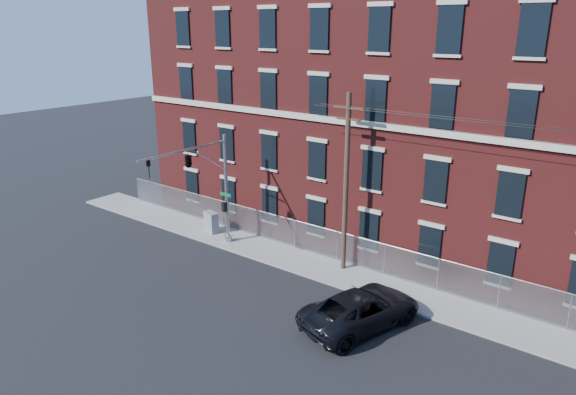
% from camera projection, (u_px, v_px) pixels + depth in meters
% --- Properties ---
extents(ground, '(140.00, 140.00, 0.00)m').
position_uv_depth(ground, '(253.00, 297.00, 27.05)').
color(ground, black).
rests_on(ground, ground).
extents(sidewalk, '(65.00, 3.00, 0.12)m').
position_uv_depth(sidewalk, '(523.00, 332.00, 23.93)').
color(sidewalk, gray).
rests_on(sidewalk, ground).
extents(chain_link_fence, '(59.06, 0.06, 1.85)m').
position_uv_depth(chain_link_fence, '(533.00, 301.00, 24.60)').
color(chain_link_fence, '#A5A8AD').
rests_on(chain_link_fence, ground).
extents(traffic_signal_mast, '(0.90, 6.75, 7.00)m').
position_uv_depth(traffic_signal_mast, '(198.00, 170.00, 30.45)').
color(traffic_signal_mast, '#9EA0A5').
rests_on(traffic_signal_mast, ground).
extents(utility_pole_near, '(1.80, 0.28, 10.00)m').
position_uv_depth(utility_pole_near, '(346.00, 181.00, 28.47)').
color(utility_pole_near, '#473023').
rests_on(utility_pole_near, ground).
extents(pickup_truck, '(4.45, 6.65, 1.69)m').
position_uv_depth(pickup_truck, '(361.00, 309.00, 24.30)').
color(pickup_truck, black).
rests_on(pickup_truck, ground).
extents(utility_cabinet, '(1.22, 0.83, 1.39)m').
position_uv_depth(utility_cabinet, '(211.00, 222.00, 35.17)').
color(utility_cabinet, gray).
rests_on(utility_cabinet, sidewalk).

